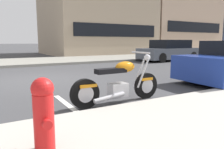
% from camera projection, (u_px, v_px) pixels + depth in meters
% --- Properties ---
extents(ground_plane, '(260.00, 260.00, 0.00)m').
position_uv_depth(ground_plane, '(36.00, 80.00, 7.57)').
color(ground_plane, '#3D3D3F').
extents(sidewalk_far_curb, '(120.00, 5.00, 0.14)m').
position_uv_depth(sidewalk_far_curb, '(162.00, 56.00, 19.24)').
color(sidewalk_far_curb, gray).
rests_on(sidewalk_far_curb, ground).
extents(parking_stall_stripe, '(0.12, 2.20, 0.01)m').
position_uv_depth(parking_stall_stripe, '(71.00, 107.00, 4.44)').
color(parking_stall_stripe, silver).
rests_on(parking_stall_stripe, ground).
extents(parked_motorcycle, '(2.17, 0.62, 1.10)m').
position_uv_depth(parked_motorcycle, '(119.00, 84.00, 4.71)').
color(parked_motorcycle, black).
rests_on(parked_motorcycle, ground).
extents(car_opposite_curb, '(4.61, 2.00, 1.43)m').
position_uv_depth(car_opposite_curb, '(170.00, 51.00, 15.14)').
color(car_opposite_curb, '#4C515B').
rests_on(car_opposite_curb, ground).
extents(fire_hydrant, '(0.24, 0.36, 0.82)m').
position_uv_depth(fire_hydrant, '(44.00, 113.00, 2.34)').
color(fire_hydrant, red).
rests_on(fire_hydrant, sidewalk_near_curb).
extents(townhouse_near_left, '(9.81, 9.91, 10.40)m').
position_uv_depth(townhouse_near_left, '(94.00, 4.00, 23.09)').
color(townhouse_near_left, tan).
rests_on(townhouse_near_left, ground).
extents(townhouse_corner_block, '(9.87, 9.61, 13.06)m').
position_uv_depth(townhouse_corner_block, '(166.00, 0.00, 27.70)').
color(townhouse_corner_block, tan).
rests_on(townhouse_corner_block, ground).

